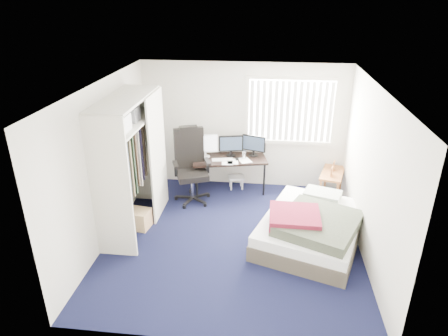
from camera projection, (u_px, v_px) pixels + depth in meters
name	position (u px, v px, depth m)	size (l,w,h in m)	color
ground	(233.00, 239.00, 6.49)	(4.20, 4.20, 0.00)	black
room_shell	(234.00, 153.00, 5.88)	(4.20, 4.20, 4.20)	silver
window_assembly	(291.00, 111.00, 7.60)	(1.72, 0.09, 1.32)	white
closet	(131.00, 152.00, 6.36)	(0.64, 1.84, 2.22)	beige
desk	(229.00, 156.00, 7.81)	(1.54, 0.96, 1.17)	black
office_chair	(191.00, 173.00, 7.55)	(0.86, 0.86, 1.42)	black
footstool	(236.00, 179.00, 8.10)	(0.35, 0.31, 0.25)	white
nightstand	(332.00, 175.00, 7.63)	(0.58, 0.85, 0.71)	brown
bed	(312.00, 227.00, 6.32)	(1.99, 2.30, 0.64)	#443C31
pine_box	(137.00, 219.00, 6.77)	(0.43, 0.32, 0.32)	tan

